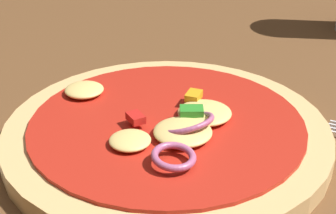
{
  "coord_description": "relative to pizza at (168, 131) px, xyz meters",
  "views": [
    {
      "loc": [
        0.04,
        -0.29,
        0.24
      ],
      "look_at": [
        0.04,
        0.05,
        0.05
      ],
      "focal_mm": 52.65,
      "sensor_mm": 36.0,
      "label": 1
    }
  ],
  "objects": [
    {
      "name": "dining_table",
      "position": [
        -0.04,
        -0.03,
        -0.03
      ],
      "size": [
        1.34,
        0.88,
        0.03
      ],
      "color": "brown",
      "rests_on": "ground"
    },
    {
      "name": "pizza",
      "position": [
        0.0,
        0.0,
        0.0
      ],
      "size": [
        0.25,
        0.25,
        0.03
      ],
      "color": "tan",
      "rests_on": "dining_table"
    }
  ]
}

